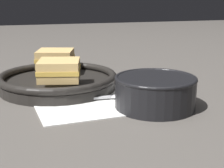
# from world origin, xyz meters

# --- Properties ---
(ground_plane) EXTENTS (4.00, 4.00, 0.00)m
(ground_plane) POSITION_xyz_m (0.00, 0.00, 0.00)
(ground_plane) COLOR #56514C
(napkin) EXTENTS (0.28, 0.24, 0.00)m
(napkin) POSITION_xyz_m (-0.04, 0.02, 0.00)
(napkin) COLOR white
(napkin) RESTS_ON ground_plane
(soup_bowl) EXTENTS (0.17, 0.17, 0.07)m
(soup_bowl) POSITION_xyz_m (0.08, -0.05, 0.04)
(soup_bowl) COLOR black
(soup_bowl) RESTS_ON ground_plane
(spoon) EXTENTS (0.15, 0.03, 0.01)m
(spoon) POSITION_xyz_m (0.00, 0.02, 0.01)
(spoon) COLOR silver
(spoon) RESTS_ON napkin
(skillet) EXTENTS (0.30, 0.30, 0.04)m
(skillet) POSITION_xyz_m (-0.10, 0.15, 0.02)
(skillet) COLOR black
(skillet) RESTS_ON ground_plane
(sandwich_near_left) EXTENTS (0.11, 0.11, 0.05)m
(sandwich_near_left) POSITION_xyz_m (-0.11, 0.08, 0.07)
(sandwich_near_left) COLOR #DBB26B
(sandwich_near_left) RESTS_ON skillet
(sandwich_near_right) EXTENTS (0.12, 0.11, 0.05)m
(sandwich_near_right) POSITION_xyz_m (-0.10, 0.22, 0.07)
(sandwich_near_right) COLOR #DBB26B
(sandwich_near_right) RESTS_ON skillet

